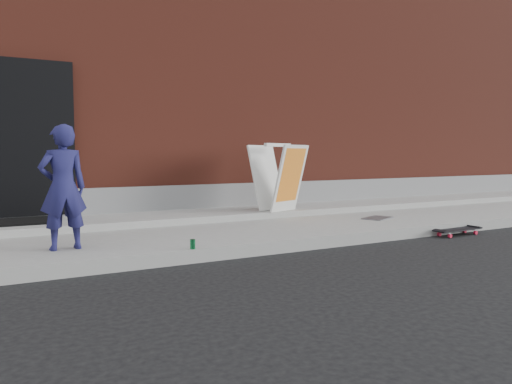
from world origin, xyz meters
TOP-DOWN VIEW (x-y plane):
  - ground at (0.00, 0.00)m, footprint 80.00×80.00m
  - sidewalk at (0.00, 1.50)m, footprint 20.00×3.00m
  - apron at (0.00, 2.40)m, footprint 20.00×1.20m
  - building at (-0.00, 6.99)m, footprint 20.00×8.10m
  - child at (-2.57, 0.70)m, footprint 0.51×0.35m
  - skateboard at (2.68, -0.12)m, footprint 0.84×0.25m
  - pizza_sign at (0.94, 1.98)m, footprint 0.90×0.97m
  - soda_can at (-1.35, 0.05)m, footprint 0.08×0.08m
  - doormat at (-2.90, 2.47)m, footprint 0.96×0.79m
  - utility_plate at (2.17, 0.99)m, footprint 0.60×0.50m

SIDE VIEW (x-z plane):
  - ground at x=0.00m, z-range 0.00..0.00m
  - sidewalk at x=0.00m, z-range 0.00..0.15m
  - skateboard at x=2.68m, z-range 0.03..0.12m
  - utility_plate at x=2.17m, z-range 0.15..0.17m
  - apron at x=0.00m, z-range 0.15..0.25m
  - soda_can at x=-1.35m, z-range 0.15..0.26m
  - doormat at x=-2.90m, z-range 0.25..0.28m
  - pizza_sign at x=0.94m, z-range 0.25..1.35m
  - child at x=-2.57m, z-range 0.15..1.49m
  - building at x=0.00m, z-range 0.00..5.00m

